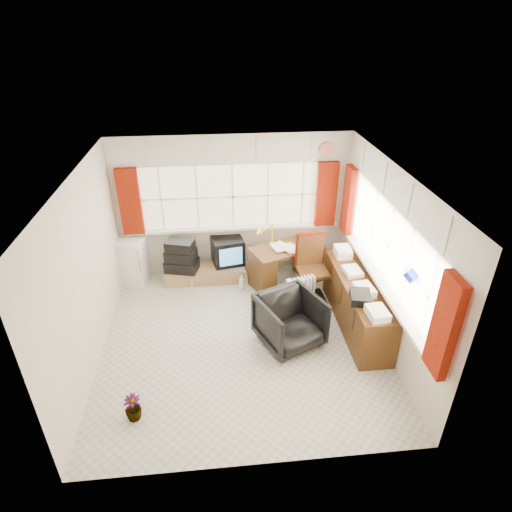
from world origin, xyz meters
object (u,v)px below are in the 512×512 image
Objects in this scene: tv_bench at (205,273)px; task_chair at (310,265)px; office_chair at (290,321)px; radiator at (302,297)px; credenza at (357,303)px; desk at (286,263)px; crt_tv at (228,250)px; desk_lamp at (272,229)px; mini_fridge at (132,260)px.

task_chair is at bearing -22.28° from tv_bench.
office_chair is 1.36× the size of radiator.
task_chair is at bearing 123.91° from credenza.
credenza is (0.86, -1.26, -0.00)m from desk.
credenza is at bearing -41.44° from crt_tv.
office_chair reaches higher than tv_bench.
desk_lamp is 0.49× the size of mini_fridge.
credenza is 2.45× the size of mini_fridge.
desk_lamp is 0.48× the size of office_chair.
office_chair is (-0.21, -1.57, -0.01)m from desk.
credenza is at bearing -52.11° from desk_lamp.
crt_tv is (0.42, 0.12, 0.36)m from tv_bench.
desk is 0.68× the size of credenza.
mini_fridge is (-2.78, 1.18, 0.16)m from radiator.
office_chair is 2.21m from tv_bench.
mini_fridge is at bearing 176.34° from tv_bench.
crt_tv is 1.67m from mini_fridge.
desk_lamp is 0.94m from crt_tv.
task_chair is (0.32, -0.45, 0.21)m from desk.
credenza reaches higher than office_chair.
credenza is (1.10, -1.41, -0.59)m from desk_lamp.
task_chair is at bearing -55.13° from desk.
radiator is at bearing -82.47° from desk.
desk is at bearing -7.20° from mini_fridge.
crt_tv is at bearing 88.55° from office_chair.
mini_fridge reaches higher than tv_bench.
office_chair is at bearing -113.65° from radiator.
task_chair is at bearing 62.56° from radiator.
task_chair reaches higher than desk_lamp.
desk_lamp reaches higher than office_chair.
task_chair is 1.87× the size of crt_tv.
credenza is at bearing -7.32° from office_chair.
desk_lamp is 0.90m from task_chair.
office_chair reaches higher than crt_tv.
credenza is (0.75, -0.42, 0.14)m from radiator.
mini_fridge is at bearing 118.61° from office_chair.
desk_lamp is 0.29× the size of tv_bench.
desk reaches higher than radiator.
credenza is 3.87m from mini_fridge.
crt_tv is (-0.79, 1.95, 0.11)m from office_chair.
office_chair reaches higher than radiator.
mini_fridge is (-1.25, 0.08, 0.28)m from tv_bench.
mini_fridge reaches higher than radiator.
desk_lamp reaches higher than credenza.
office_chair is at bearing -97.46° from desk.
crt_tv is at bearing 16.03° from tv_bench.
task_chair is 0.57× the size of credenza.
office_chair is 2.11m from crt_tv.
office_chair is (0.03, -1.72, -0.60)m from desk_lamp.
desk is 0.59m from task_chair.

